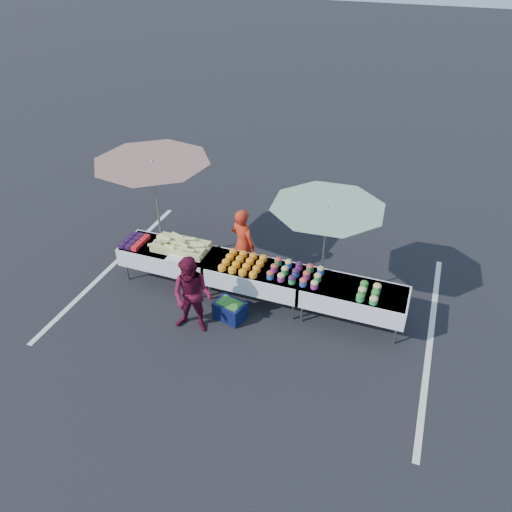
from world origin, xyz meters
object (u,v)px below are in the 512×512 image
(table_left, at_px, (169,255))
(umbrella_left, at_px, (153,171))
(table_right, at_px, (353,296))
(umbrella_right, at_px, (327,216))
(vendor, at_px, (243,244))
(customer, at_px, (192,296))
(storage_bin, at_px, (230,310))
(table_center, at_px, (256,275))

(table_left, height_order, umbrella_left, umbrella_left)
(table_right, xyz_separation_m, umbrella_right, (-0.67, 0.40, 1.26))
(table_right, distance_m, vendor, 2.40)
(table_left, xyz_separation_m, umbrella_left, (-0.47, 0.53, 1.49))
(vendor, relative_size, umbrella_left, 0.56)
(umbrella_left, bearing_deg, customer, -47.25)
(storage_bin, bearing_deg, umbrella_left, 164.26)
(table_right, height_order, vendor, vendor)
(table_left, bearing_deg, table_center, 0.00)
(table_center, xyz_separation_m, umbrella_left, (-2.27, 0.53, 1.49))
(vendor, distance_m, umbrella_right, 1.98)
(vendor, height_order, umbrella_right, umbrella_right)
(customer, bearing_deg, umbrella_left, 128.14)
(table_right, xyz_separation_m, customer, (-2.54, -1.13, 0.15))
(customer, xyz_separation_m, storage_bin, (0.48, 0.48, -0.56))
(table_right, relative_size, umbrella_left, 0.69)
(table_left, bearing_deg, storage_bin, -22.88)
(table_right, distance_m, customer, 2.78)
(customer, height_order, storage_bin, customer)
(umbrella_right, bearing_deg, vendor, 172.07)
(vendor, bearing_deg, storage_bin, 120.00)
(vendor, bearing_deg, table_left, 44.98)
(table_left, relative_size, customer, 1.26)
(vendor, height_order, umbrella_left, umbrella_left)
(table_left, xyz_separation_m, umbrella_right, (2.93, 0.40, 1.26))
(customer, distance_m, umbrella_right, 2.66)
(umbrella_left, bearing_deg, table_right, -7.44)
(vendor, bearing_deg, umbrella_left, 22.22)
(table_right, relative_size, vendor, 1.23)
(table_center, bearing_deg, storage_bin, -111.77)
(table_left, xyz_separation_m, customer, (1.06, -1.13, 0.15))
(table_center, distance_m, umbrella_right, 1.74)
(table_right, xyz_separation_m, vendor, (-2.31, 0.63, 0.17))
(customer, xyz_separation_m, umbrella_right, (1.87, 1.53, 1.11))
(customer, height_order, umbrella_right, umbrella_right)
(table_center, height_order, vendor, vendor)
(vendor, bearing_deg, table_center, 147.94)
(umbrella_right, height_order, storage_bin, umbrella_right)
(storage_bin, bearing_deg, customer, -120.20)
(table_left, relative_size, umbrella_right, 0.74)
(table_right, height_order, umbrella_left, umbrella_left)
(table_right, bearing_deg, umbrella_left, 172.56)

